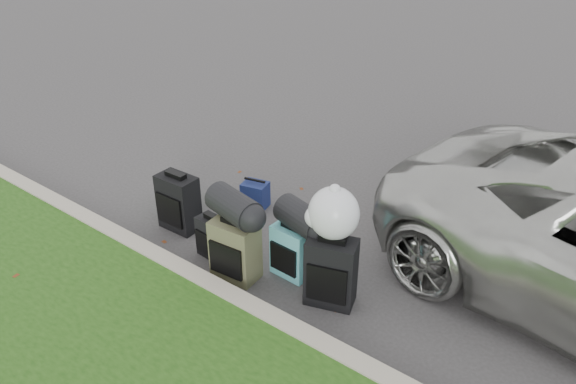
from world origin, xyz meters
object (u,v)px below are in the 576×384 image
Objects in this scene: suitcase_large_black_right at (331,272)px; tote_green at (179,192)px; tote_navy at (255,195)px; suitcase_olive at (235,250)px; suitcase_teal at (291,251)px; suitcase_small_black at (214,238)px; suitcase_large_black_left at (179,202)px.

suitcase_large_black_right is 1.93× the size of tote_green.
suitcase_large_black_right reaches higher than tote_navy.
suitcase_olive is 1.97× the size of tote_navy.
suitcase_olive reaches higher than tote_green.
suitcase_olive reaches higher than tote_navy.
suitcase_olive is 1.14× the size of suitcase_teal.
suitcase_large_black_right reaches higher than suitcase_small_black.
suitcase_small_black is 1.06m from tote_navy.
suitcase_large_black_right is 1.87m from tote_navy.
tote_navy is at bearing 30.83° from tote_green.
suitcase_large_black_left is 1.48m from suitcase_teal.
suitcase_large_black_left is (-0.68, 0.16, 0.10)m from suitcase_small_black.
suitcase_large_black_right is (0.52, -0.11, 0.06)m from suitcase_teal.
suitcase_small_black is 1.33m from suitcase_large_black_right.
suitcase_large_black_left is 1.84× the size of tote_green.
suitcase_large_black_left reaches higher than suitcase_olive.
suitcase_small_black is 0.69× the size of suitcase_large_black_left.
suitcase_small_black is at bearing -29.76° from tote_green.
suitcase_small_black is at bearing -15.07° from suitcase_large_black_left.
suitcase_olive is at bearing 175.82° from suitcase_large_black_right.
suitcase_large_black_right is at bearing -2.58° from suitcase_large_black_left.
suitcase_small_black is 0.70m from suitcase_large_black_left.
suitcase_olive is (0.39, -0.11, 0.08)m from suitcase_small_black.
suitcase_large_black_left is at bearing 160.46° from suitcase_large_black_right.
suitcase_large_black_left is at bearing -126.79° from tote_navy.
suitcase_olive is at bearing -136.77° from suitcase_teal.
suitcase_olive is at bearing -15.85° from suitcase_large_black_left.
suitcase_teal is (1.48, 0.08, -0.05)m from suitcase_large_black_left.
suitcase_large_black_right reaches higher than tote_green.
suitcase_small_black is 0.82× the size of suitcase_teal.
suitcase_large_black_left reaches higher than suitcase_small_black.
suitcase_large_black_right is 2.14× the size of tote_navy.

